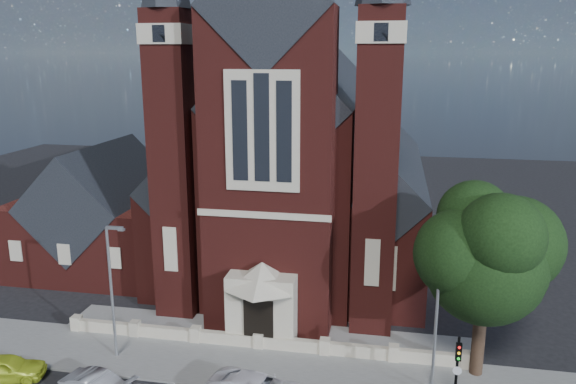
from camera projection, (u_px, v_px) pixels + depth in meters
name	position (u px, v px, depth m)	size (l,w,h in m)	color
ground	(286.00, 292.00, 42.03)	(120.00, 120.00, 0.00)	black
pavement_strip	(251.00, 366.00, 32.02)	(60.00, 5.00, 0.12)	slate
forecourt_paving	(266.00, 333.00, 35.83)	(26.00, 3.00, 0.14)	slate
forecourt_wall	(259.00, 349.00, 33.93)	(24.00, 0.40, 0.90)	#BEB097
church	(303.00, 164.00, 47.64)	(20.01, 34.90, 29.20)	#511A15
parish_hall	(104.00, 218.00, 46.80)	(12.00, 12.20, 10.24)	#511A15
street_tree	(489.00, 259.00, 29.23)	(6.40, 6.60, 10.70)	black
street_lamp_left	(112.00, 285.00, 31.86)	(1.16, 0.22, 8.09)	gray
street_lamp_right	(439.00, 311.00, 28.62)	(1.16, 0.22, 8.09)	gray
traffic_signal	(457.00, 364.00, 27.44)	(0.28, 0.42, 4.00)	black
car_lime_van	(6.00, 368.00, 30.60)	(1.64, 4.07, 1.39)	#BDD129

